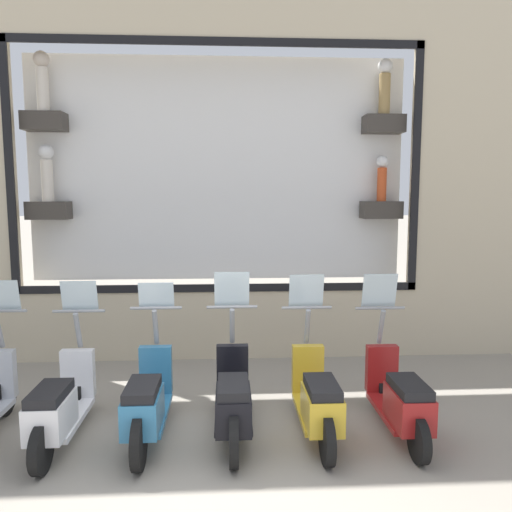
# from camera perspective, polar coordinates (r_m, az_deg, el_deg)

# --- Properties ---
(ground_plane) EXTENTS (120.00, 120.00, 0.00)m
(ground_plane) POSITION_cam_1_polar(r_m,az_deg,el_deg) (5.05, -4.98, -24.05)
(ground_plane) COLOR gray
(building_facade) EXTENTS (1.18, 36.00, 8.73)m
(building_facade) POSITION_cam_1_polar(r_m,az_deg,el_deg) (8.15, -4.54, 20.14)
(building_facade) COLOR beige
(building_facade) RESTS_ON ground_plane
(scooter_red_0) EXTENTS (1.79, 0.61, 1.66)m
(scooter_red_0) POSITION_cam_1_polar(r_m,az_deg,el_deg) (5.82, 16.08, -15.32)
(scooter_red_0) COLOR black
(scooter_red_0) RESTS_ON ground_plane
(scooter_yellow_1) EXTENTS (1.80, 0.60, 1.66)m
(scooter_yellow_1) POSITION_cam_1_polar(r_m,az_deg,el_deg) (5.60, 6.99, -15.89)
(scooter_yellow_1) COLOR black
(scooter_yellow_1) RESTS_ON ground_plane
(scooter_black_2) EXTENTS (1.81, 0.60, 1.69)m
(scooter_black_2) POSITION_cam_1_polar(r_m,az_deg,el_deg) (5.52, -2.64, -16.05)
(scooter_black_2) COLOR black
(scooter_black_2) RESTS_ON ground_plane
(scooter_teal_3) EXTENTS (1.81, 0.60, 1.57)m
(scooter_teal_3) POSITION_cam_1_polar(r_m,az_deg,el_deg) (5.59, -12.30, -15.98)
(scooter_teal_3) COLOR black
(scooter_teal_3) RESTS_ON ground_plane
(scooter_white_4) EXTENTS (1.80, 0.60, 1.60)m
(scooter_white_4) POSITION_cam_1_polar(r_m,az_deg,el_deg) (5.80, -21.48, -15.60)
(scooter_white_4) COLOR black
(scooter_white_4) RESTS_ON ground_plane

